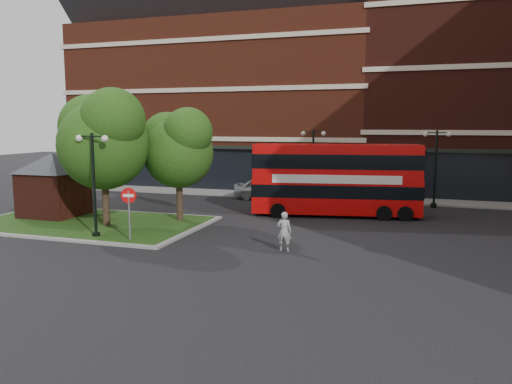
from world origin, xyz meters
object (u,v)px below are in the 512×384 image
(car_silver, at_px, (266,189))
(car_white, at_px, (361,193))
(bus, at_px, (336,175))
(woman, at_px, (284,231))

(car_silver, distance_m, car_white, 6.70)
(bus, xyz_separation_m, car_silver, (-5.73, 4.79, -1.66))
(bus, height_order, woman, bus)
(woman, bearing_deg, car_white, -99.44)
(car_silver, relative_size, car_white, 0.98)
(car_silver, bearing_deg, car_white, -92.06)
(bus, distance_m, car_white, 5.17)
(bus, relative_size, woman, 5.80)
(car_silver, height_order, car_white, car_silver)
(bus, height_order, car_silver, bus)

